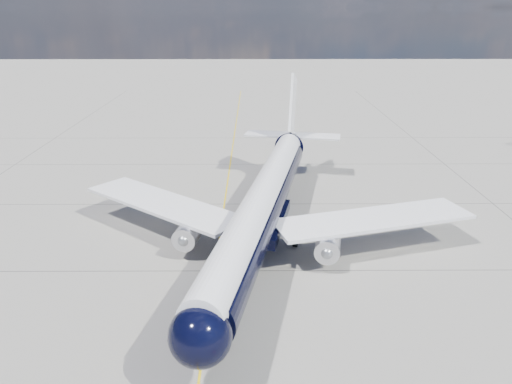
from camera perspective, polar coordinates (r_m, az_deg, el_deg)
ground at (r=60.31m, az=-3.38°, el=0.38°), size 320.00×320.00×0.00m
taxiway_centerline at (r=55.64m, az=-3.63°, el=-1.38°), size 0.16×160.00×0.01m
main_airliner at (r=45.20m, az=0.95°, el=-1.03°), size 36.79×45.34×13.18m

